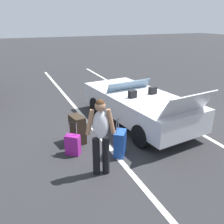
{
  "coord_description": "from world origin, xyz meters",
  "views": [
    {
      "loc": [
        -5.97,
        3.5,
        3.05
      ],
      "look_at": [
        -0.6,
        1.14,
        0.75
      ],
      "focal_mm": 38.03,
      "sensor_mm": 36.0,
      "label": 1
    }
  ],
  "objects_px": {
    "suitcase_large_black": "(78,129)",
    "suitcase_small_carryon": "(73,145)",
    "convertible_car": "(134,103)",
    "traveler_person": "(101,134)",
    "suitcase_medium_bright": "(120,143)"
  },
  "relations": [
    {
      "from": "suitcase_large_black",
      "to": "convertible_car",
      "type": "bearing_deg",
      "value": 7.61
    },
    {
      "from": "suitcase_medium_bright",
      "to": "traveler_person",
      "type": "relative_size",
      "value": 0.56
    },
    {
      "from": "suitcase_medium_bright",
      "to": "suitcase_small_carryon",
      "type": "relative_size",
      "value": 1.12
    },
    {
      "from": "convertible_car",
      "to": "traveler_person",
      "type": "relative_size",
      "value": 2.65
    },
    {
      "from": "convertible_car",
      "to": "suitcase_large_black",
      "type": "relative_size",
      "value": 5.91
    },
    {
      "from": "suitcase_small_carryon",
      "to": "suitcase_large_black",
      "type": "bearing_deg",
      "value": -168.66
    },
    {
      "from": "suitcase_small_carryon",
      "to": "suitcase_medium_bright",
      "type": "bearing_deg",
      "value": 103.21
    },
    {
      "from": "convertible_car",
      "to": "suitcase_medium_bright",
      "type": "bearing_deg",
      "value": 136.01
    },
    {
      "from": "convertible_car",
      "to": "suitcase_small_carryon",
      "type": "relative_size",
      "value": 5.35
    },
    {
      "from": "suitcase_small_carryon",
      "to": "traveler_person",
      "type": "bearing_deg",
      "value": 58.13
    },
    {
      "from": "suitcase_large_black",
      "to": "suitcase_small_carryon",
      "type": "xyz_separation_m",
      "value": [
        -0.54,
        0.28,
        -0.11
      ]
    },
    {
      "from": "convertible_car",
      "to": "traveler_person",
      "type": "xyz_separation_m",
      "value": [
        -2.2,
        1.99,
        0.34
      ]
    },
    {
      "from": "suitcase_large_black",
      "to": "suitcase_medium_bright",
      "type": "relative_size",
      "value": 0.81
    },
    {
      "from": "suitcase_medium_bright",
      "to": "suitcase_large_black",
      "type": "bearing_deg",
      "value": 162.27
    },
    {
      "from": "suitcase_medium_bright",
      "to": "traveler_person",
      "type": "bearing_deg",
      "value": -106.94
    }
  ]
}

